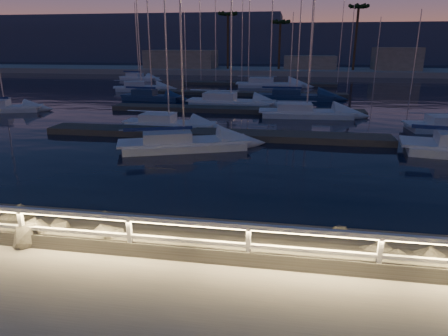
{
  "coord_description": "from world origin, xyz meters",
  "views": [
    {
      "loc": [
        4.85,
        -8.55,
        5.12
      ],
      "look_at": [
        2.73,
        4.0,
        1.15
      ],
      "focal_mm": 32.0,
      "sensor_mm": 36.0,
      "label": 1
    }
  ],
  "objects": [
    {
      "name": "sailboat_g",
      "position": [
        5.9,
        24.54,
        -0.18
      ],
      "size": [
        7.86,
        2.75,
        13.12
      ],
      "rotation": [
        0.0,
        0.0,
        0.05
      ],
      "color": "silver",
      "rests_on": "ground"
    },
    {
      "name": "sailboat_e",
      "position": [
        -9.95,
        32.22,
        -0.18
      ],
      "size": [
        6.8,
        2.65,
        11.36
      ],
      "rotation": [
        0.0,
        0.0,
        -0.1
      ],
      "color": "navy",
      "rests_on": "ground"
    },
    {
      "name": "palm_left",
      "position": [
        -8.0,
        72.0,
        10.14
      ],
      "size": [
        3.0,
        3.0,
        11.2
      ],
      "color": "#4F3A24",
      "rests_on": "ground"
    },
    {
      "name": "palm_center",
      "position": [
        2.0,
        73.0,
        8.78
      ],
      "size": [
        3.0,
        3.0,
        9.7
      ],
      "color": "#4F3A24",
      "rests_on": "ground"
    },
    {
      "name": "sailboat_i",
      "position": [
        -14.32,
        40.57,
        -0.17
      ],
      "size": [
        7.17,
        4.4,
        11.92
      ],
      "rotation": [
        0.0,
        0.0,
        0.38
      ],
      "color": "silver",
      "rests_on": "ground"
    },
    {
      "name": "harbor_water",
      "position": [
        0.0,
        31.22,
        -0.97
      ],
      "size": [
        400.0,
        440.0,
        0.6
      ],
      "color": "black",
      "rests_on": "ground"
    },
    {
      "name": "sailboat_a",
      "position": [
        -20.16,
        22.78,
        -0.2
      ],
      "size": [
        6.4,
        3.57,
        10.57
      ],
      "rotation": [
        0.0,
        0.0,
        0.31
      ],
      "color": "silver",
      "rests_on": "ground"
    },
    {
      "name": "guard_rail",
      "position": [
        -0.07,
        -0.0,
        0.77
      ],
      "size": [
        44.11,
        0.12,
        1.06
      ],
      "color": "white",
      "rests_on": "ground"
    },
    {
      "name": "sailboat_b",
      "position": [
        -3.74,
        18.14,
        -0.21
      ],
      "size": [
        6.62,
        2.38,
        11.08
      ],
      "rotation": [
        0.0,
        0.0,
        -0.06
      ],
      "color": "silver",
      "rests_on": "ground"
    },
    {
      "name": "sailboat_m",
      "position": [
        -20.19,
        55.06,
        -0.16
      ],
      "size": [
        7.27,
        4.05,
        12.02
      ],
      "rotation": [
        0.0,
        0.0,
        -0.31
      ],
      "color": "silver",
      "rests_on": "ground"
    },
    {
      "name": "sailboat_c",
      "position": [
        -1.23,
        12.7,
        -0.2
      ],
      "size": [
        7.58,
        4.52,
        12.47
      ],
      "rotation": [
        0.0,
        0.0,
        0.36
      ],
      "color": "silver",
      "rests_on": "ground"
    },
    {
      "name": "sailboat_l",
      "position": [
        5.1,
        35.22,
        -0.19
      ],
      "size": [
        8.23,
        2.62,
        13.82
      ],
      "rotation": [
        0.0,
        0.0,
        -0.01
      ],
      "color": "navy",
      "rests_on": "ground"
    },
    {
      "name": "floating_docks",
      "position": [
        0.0,
        32.5,
        -0.4
      ],
      "size": [
        22.0,
        36.0,
        0.4
      ],
      "color": "#514A43",
      "rests_on": "ground"
    },
    {
      "name": "palm_right",
      "position": [
        16.0,
        72.0,
        11.03
      ],
      "size": [
        3.0,
        3.0,
        12.2
      ],
      "color": "#4F3A24",
      "rests_on": "ground"
    },
    {
      "name": "ground",
      "position": [
        0.0,
        0.0,
        0.0
      ],
      "size": [
        400.0,
        400.0,
        0.0
      ],
      "primitive_type": "plane",
      "color": "#A49E94",
      "rests_on": "ground"
    },
    {
      "name": "sailboat_j",
      "position": [
        -1.1,
        29.3,
        -0.14
      ],
      "size": [
        8.5,
        3.1,
        14.21
      ],
      "rotation": [
        0.0,
        0.0,
        -0.07
      ],
      "color": "silver",
      "rests_on": "ground"
    },
    {
      "name": "sailboat_k",
      "position": [
        1.54,
        47.31,
        -0.13
      ],
      "size": [
        9.31,
        3.16,
        15.59
      ],
      "rotation": [
        0.0,
        0.0,
        0.04
      ],
      "color": "silver",
      "rests_on": "ground"
    },
    {
      "name": "distant_hills",
      "position": [
        -22.13,
        133.69,
        4.74
      ],
      "size": [
        230.0,
        37.5,
        18.0
      ],
      "color": "#3C455E",
      "rests_on": "ground"
    },
    {
      "name": "far_shore",
      "position": [
        -0.12,
        74.05,
        0.29
      ],
      "size": [
        160.0,
        14.0,
        5.2
      ],
      "color": "#A49E94",
      "rests_on": "ground"
    }
  ]
}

